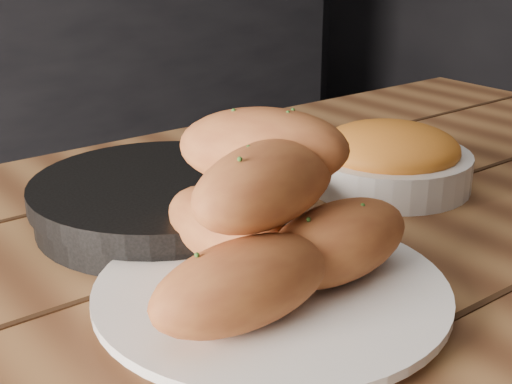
{
  "coord_description": "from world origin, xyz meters",
  "views": [
    {
      "loc": [
        -0.32,
        -0.44,
        1.04
      ],
      "look_at": [
        -0.01,
        -0.04,
        0.84
      ],
      "focal_mm": 50.0,
      "sensor_mm": 36.0,
      "label": 1
    }
  ],
  "objects_px": {
    "table": "(314,380)",
    "skillet": "(167,199)",
    "bread_rolls": "(268,217)",
    "bowl": "(389,159)",
    "plate": "(271,294)"
  },
  "relations": [
    {
      "from": "bowl",
      "to": "table",
      "type": "bearing_deg",
      "value": -149.99
    },
    {
      "from": "table",
      "to": "plate",
      "type": "xyz_separation_m",
      "value": [
        -0.05,
        0.0,
        0.1
      ]
    },
    {
      "from": "table",
      "to": "plate",
      "type": "bearing_deg",
      "value": 176.08
    },
    {
      "from": "bread_rolls",
      "to": "bowl",
      "type": "distance_m",
      "value": 0.31
    },
    {
      "from": "plate",
      "to": "skillet",
      "type": "height_order",
      "value": "skillet"
    },
    {
      "from": "plate",
      "to": "bowl",
      "type": "bearing_deg",
      "value": 25.12
    },
    {
      "from": "table",
      "to": "skillet",
      "type": "height_order",
      "value": "skillet"
    },
    {
      "from": "table",
      "to": "bowl",
      "type": "distance_m",
      "value": 0.29
    },
    {
      "from": "bowl",
      "to": "plate",
      "type": "bearing_deg",
      "value": -154.88
    },
    {
      "from": "plate",
      "to": "skillet",
      "type": "relative_size",
      "value": 0.7
    },
    {
      "from": "table",
      "to": "plate",
      "type": "height_order",
      "value": "plate"
    },
    {
      "from": "plate",
      "to": "bowl",
      "type": "relative_size",
      "value": 1.51
    },
    {
      "from": "skillet",
      "to": "bowl",
      "type": "distance_m",
      "value": 0.26
    },
    {
      "from": "bread_rolls",
      "to": "table",
      "type": "bearing_deg",
      "value": -7.23
    },
    {
      "from": "plate",
      "to": "bowl",
      "type": "xyz_separation_m",
      "value": [
        0.28,
        0.13,
        0.02
      ]
    }
  ]
}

